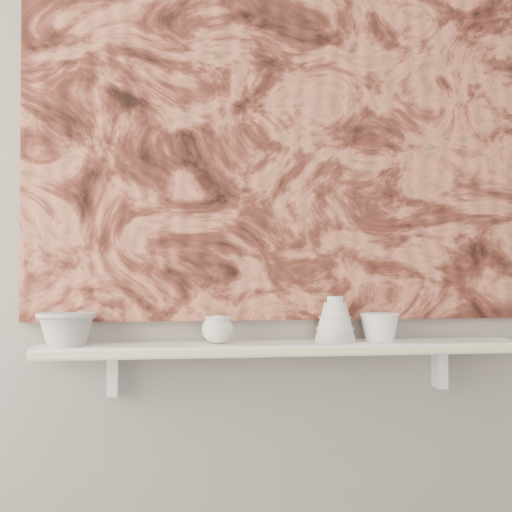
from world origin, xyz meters
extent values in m
plane|color=gray|center=(0.00, 1.60, 1.35)|extent=(3.60, 0.00, 3.60)
cube|color=silver|center=(0.00, 1.51, 0.92)|extent=(1.40, 0.18, 0.03)
cube|color=beige|center=(0.00, 1.41, 0.92)|extent=(1.40, 0.01, 0.02)
cube|color=silver|center=(-0.49, 1.57, 0.84)|extent=(0.03, 0.06, 0.12)
cube|color=silver|center=(0.49, 1.57, 0.84)|extent=(0.03, 0.06, 0.12)
cube|color=maroon|center=(0.00, 1.59, 1.54)|extent=(1.50, 0.02, 1.10)
cube|color=black|center=(0.45, 1.57, 1.23)|extent=(0.09, 0.00, 0.08)
camera|label=1|loc=(-0.37, -0.51, 1.13)|focal=50.00mm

